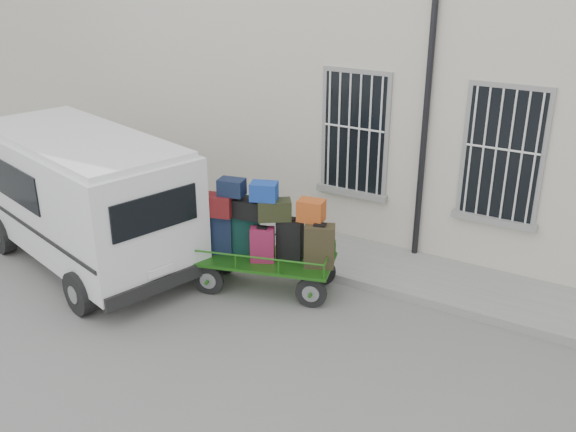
# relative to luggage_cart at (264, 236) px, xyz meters

# --- Properties ---
(ground) EXTENTS (80.00, 80.00, 0.00)m
(ground) POSITION_rel_luggage_cart_xyz_m (0.85, -0.54, -1.00)
(ground) COLOR slate
(ground) RESTS_ON ground
(building) EXTENTS (24.00, 5.15, 6.00)m
(building) POSITION_rel_luggage_cart_xyz_m (0.85, 4.96, 2.00)
(building) COLOR beige
(building) RESTS_ON ground
(sidewalk) EXTENTS (24.00, 1.70, 0.15)m
(sidewalk) POSITION_rel_luggage_cart_xyz_m (0.85, 1.66, -0.92)
(sidewalk) COLOR gray
(sidewalk) RESTS_ON ground
(luggage_cart) EXTENTS (2.74, 1.65, 1.95)m
(luggage_cart) POSITION_rel_luggage_cart_xyz_m (0.00, 0.00, 0.00)
(luggage_cart) COLOR black
(luggage_cart) RESTS_ON ground
(van) EXTENTS (5.19, 3.23, 2.44)m
(van) POSITION_rel_luggage_cart_xyz_m (-3.33, -0.81, 0.40)
(van) COLOR white
(van) RESTS_ON ground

